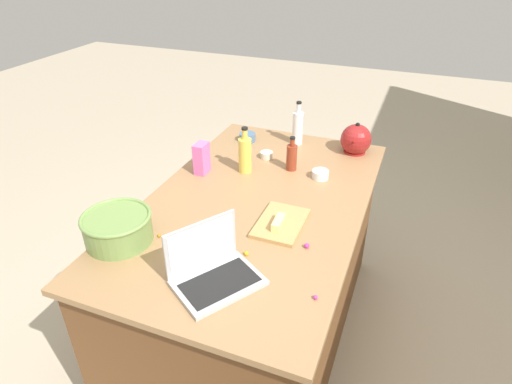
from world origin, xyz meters
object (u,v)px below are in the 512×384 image
object	(u,v)px
butter_stick_left	(278,222)
candy_bag	(202,158)
laptop	(213,270)
bottle_oil	(245,154)
bottle_vinegar	(298,127)
ramekin_wide	(247,137)
mixing_bowl_large	(118,227)
cutting_board	(281,223)
ramekin_small	(267,155)
kettle	(356,140)
ramekin_medium	(320,174)
bottle_soy	(292,157)

from	to	relation	value
butter_stick_left	candy_bag	distance (m)	0.66
laptop	butter_stick_left	xyz separation A→B (m)	(-0.39, 0.12, -0.01)
bottle_oil	candy_bag	bearing A→B (deg)	-65.50
butter_stick_left	bottle_vinegar	bearing A→B (deg)	-168.35
bottle_vinegar	ramekin_wide	world-z (taller)	bottle_vinegar
mixing_bowl_large	candy_bag	size ratio (longest dim) A/B	1.72
bottle_vinegar	mixing_bowl_large	bearing A→B (deg)	-18.82
ramekin_wide	cutting_board	bearing A→B (deg)	31.71
bottle_oil	bottle_vinegar	world-z (taller)	bottle_vinegar
candy_bag	ramekin_small	bearing A→B (deg)	138.11
mixing_bowl_large	bottle_oil	size ratio (longest dim) A/B	1.14
ramekin_wide	candy_bag	distance (m)	0.48
kettle	ramekin_medium	xyz separation A→B (m)	(0.38, -0.11, -0.06)
bottle_vinegar	candy_bag	world-z (taller)	bottle_vinegar
cutting_board	candy_bag	size ratio (longest dim) A/B	1.71
butter_stick_left	mixing_bowl_large	bearing A→B (deg)	-61.89
candy_bag	bottle_oil	bearing A→B (deg)	114.50
kettle	butter_stick_left	world-z (taller)	kettle
ramekin_medium	candy_bag	bearing A→B (deg)	-74.27
bottle_soy	kettle	world-z (taller)	bottle_soy
bottle_soy	ramekin_small	xyz separation A→B (m)	(-0.08, -0.17, -0.06)
bottle_vinegar	ramekin_wide	bearing A→B (deg)	-75.35
bottle_vinegar	kettle	distance (m)	0.36
mixing_bowl_large	ramekin_small	size ratio (longest dim) A/B	3.99
laptop	mixing_bowl_large	distance (m)	0.48
bottle_oil	bottle_vinegar	distance (m)	0.48
kettle	ramekin_medium	distance (m)	0.40
laptop	bottle_oil	distance (m)	0.87
mixing_bowl_large	ramekin_wide	bearing A→B (deg)	174.17
butter_stick_left	ramekin_medium	bearing A→B (deg)	173.71
ramekin_small	candy_bag	distance (m)	0.40
butter_stick_left	candy_bag	size ratio (longest dim) A/B	0.65
laptop	butter_stick_left	world-z (taller)	laptop
mixing_bowl_large	cutting_board	xyz separation A→B (m)	(-0.36, 0.60, -0.06)
bottle_soy	butter_stick_left	xyz separation A→B (m)	(0.56, 0.12, -0.04)
bottle_oil	ramekin_wide	size ratio (longest dim) A/B	2.56
mixing_bowl_large	butter_stick_left	distance (m)	0.68
cutting_board	butter_stick_left	bearing A→B (deg)	0.00
bottle_oil	cutting_board	world-z (taller)	bottle_oil
kettle	butter_stick_left	distance (m)	0.92
mixing_bowl_large	bottle_soy	size ratio (longest dim) A/B	1.51
ramekin_small	kettle	bearing A→B (deg)	119.64
cutting_board	candy_bag	xyz separation A→B (m)	(-0.31, -0.55, 0.08)
kettle	ramekin_small	distance (m)	0.53
ramekin_small	ramekin_wide	world-z (taller)	ramekin_wide
laptop	ramekin_wide	xyz separation A→B (m)	(-1.21, -0.36, -0.02)
butter_stick_left	laptop	bearing A→B (deg)	-17.56
bottle_oil	ramekin_small	xyz separation A→B (m)	(-0.20, 0.05, -0.09)
bottle_soy	ramekin_medium	size ratio (longest dim) A/B	2.19
mixing_bowl_large	ramekin_small	xyz separation A→B (m)	(-0.96, 0.31, -0.05)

